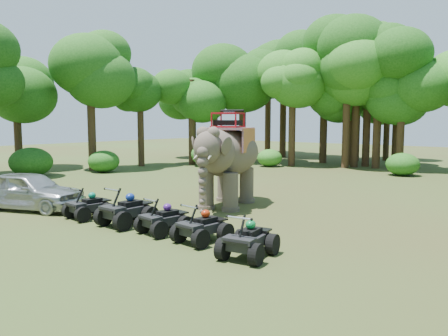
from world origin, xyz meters
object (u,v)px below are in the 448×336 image
(parked_car, at_px, (29,190))
(atv_0, at_px, (89,202))
(atv_3, at_px, (202,223))
(atv_4, at_px, (248,235))
(atv_1, at_px, (127,206))
(elephant, at_px, (227,158))
(atv_2, at_px, (164,215))

(parked_car, xyz_separation_m, atv_0, (3.27, 0.60, -0.19))
(atv_0, bearing_deg, atv_3, 7.21)
(atv_3, relative_size, atv_4, 0.98)
(atv_1, xyz_separation_m, atv_3, (3.45, 0.05, -0.08))
(atv_1, distance_m, atv_4, 5.38)
(atv_3, bearing_deg, atv_4, -4.90)
(elephant, bearing_deg, atv_2, -92.84)
(elephant, relative_size, atv_1, 2.65)
(parked_car, xyz_separation_m, atv_4, (10.62, 0.51, -0.18))
(elephant, xyz_separation_m, atv_0, (-2.48, -5.13, -1.44))
(atv_0, bearing_deg, atv_1, 9.94)
(atv_2, bearing_deg, elephant, 112.58)
(parked_car, height_order, atv_2, parked_car)
(atv_2, xyz_separation_m, atv_3, (1.66, -0.01, 0.01))
(atv_0, distance_m, atv_1, 1.98)
(elephant, height_order, atv_4, elephant)
(atv_4, bearing_deg, atv_0, 169.61)
(elephant, height_order, atv_0, elephant)
(atv_1, bearing_deg, atv_3, 1.66)
(atv_1, relative_size, atv_4, 1.13)
(elephant, relative_size, atv_2, 3.06)
(atv_3, height_order, atv_4, atv_4)
(atv_1, height_order, atv_3, atv_1)
(atv_1, xyz_separation_m, atv_4, (5.37, -0.27, -0.08))
(atv_1, relative_size, atv_3, 1.14)
(atv_0, distance_m, atv_2, 3.78)
(atv_1, height_order, atv_4, atv_1)
(atv_1, xyz_separation_m, atv_2, (1.79, 0.06, -0.09))
(atv_3, distance_m, atv_4, 1.94)
(atv_3, xyz_separation_m, atv_4, (1.92, -0.32, 0.01))
(atv_1, height_order, atv_2, atv_1)
(atv_4, bearing_deg, atv_2, 164.98)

